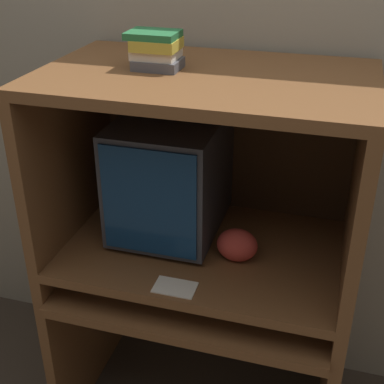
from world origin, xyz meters
name	(u,v)px	position (x,y,z in m)	size (l,w,h in m)	color
wall_back	(232,81)	(0.00, 0.72, 1.30)	(6.00, 0.06, 2.60)	gray
desk_base	(200,328)	(0.00, 0.29, 0.44)	(1.05, 0.68, 0.68)	brown
desk_monitor_shelf	(204,251)	(0.00, 0.33, 0.77)	(1.05, 0.66, 0.13)	brown
hutch_upper	(208,132)	(0.00, 0.37, 1.22)	(1.05, 0.66, 0.63)	brown
crt_monitor	(170,175)	(-0.15, 0.41, 1.03)	(0.36, 0.46, 0.44)	#333338
keyboard	(154,284)	(-0.15, 0.20, 0.69)	(0.44, 0.16, 0.03)	black
mouse	(234,296)	(0.14, 0.21, 0.69)	(0.07, 0.04, 0.03)	#B7B7B7
snack_bag	(237,245)	(0.13, 0.28, 0.86)	(0.14, 0.11, 0.12)	#BC382D
book_stack	(156,50)	(-0.16, 0.34, 1.49)	(0.16, 0.13, 0.11)	#4C4C51
paper_card	(175,287)	(-0.02, 0.06, 0.80)	(0.14, 0.09, 0.00)	beige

